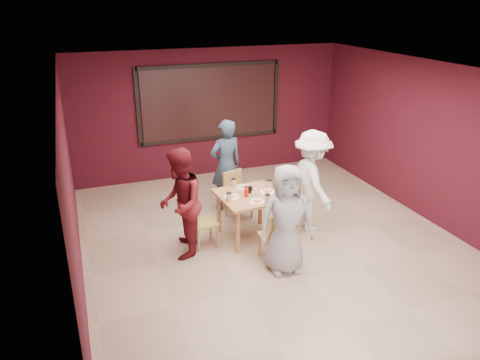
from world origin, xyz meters
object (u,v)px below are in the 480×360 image
object	(u,v)px
chair_front	(275,235)
diner_back	(226,165)
chair_back	(236,192)
chair_right	(292,201)
diner_front	(286,219)
dining_table	(250,200)
chair_left	(200,220)
diner_right	(312,181)
diner_left	(181,204)

from	to	relation	value
chair_front	diner_back	xyz separation A→B (m)	(-0.07, 2.11, 0.41)
chair_front	chair_back	world-z (taller)	chair_back
chair_back	chair_right	size ratio (longest dim) A/B	0.89
chair_front	diner_back	bearing A→B (deg)	91.92
diner_front	diner_back	distance (m)	2.36
dining_table	chair_left	world-z (taller)	dining_table
diner_right	chair_right	bearing A→B (deg)	87.52
diner_front	diner_left	world-z (taller)	diner_left
chair_left	diner_left	size ratio (longest dim) A/B	0.48
chair_front	chair_right	world-z (taller)	chair_right
chair_left	chair_right	size ratio (longest dim) A/B	0.85
chair_front	chair_back	size ratio (longest dim) A/B	0.95
chair_left	diner_right	bearing A→B (deg)	-1.08
chair_right	diner_front	distance (m)	1.29
diner_back	diner_left	bearing A→B (deg)	39.39
dining_table	diner_right	size ratio (longest dim) A/B	0.60
chair_right	diner_right	world-z (taller)	diner_right
chair_front	diner_back	world-z (taller)	diner_back
dining_table	diner_right	xyz separation A→B (m)	(1.11, -0.04, 0.20)
diner_front	chair_right	bearing A→B (deg)	67.01
dining_table	diner_back	distance (m)	1.26
diner_front	chair_back	bearing A→B (deg)	99.04
chair_right	diner_left	world-z (taller)	diner_left
diner_front	diner_left	size ratio (longest dim) A/B	0.95
dining_table	chair_left	xyz separation A→B (m)	(-0.85, -0.00, -0.22)
chair_front	chair_back	bearing A→B (deg)	90.33
dining_table	chair_right	size ratio (longest dim) A/B	1.09
dining_table	chair_left	size ratio (longest dim) A/B	1.29
dining_table	diner_right	distance (m)	1.13
dining_table	chair_back	bearing A→B (deg)	85.44
dining_table	diner_front	world-z (taller)	diner_front
chair_left	diner_left	xyz separation A→B (m)	(-0.33, -0.14, 0.40)
dining_table	diner_right	world-z (taller)	diner_right
dining_table	chair_back	distance (m)	0.87
chair_front	chair_right	bearing A→B (deg)	51.02
chair_front	diner_left	distance (m)	1.51
chair_back	chair_right	bearing A→B (deg)	-51.35
chair_front	diner_right	xyz separation A→B (m)	(1.03, 0.83, 0.42)
diner_left	chair_right	bearing A→B (deg)	110.04
chair_back	diner_left	xyz separation A→B (m)	(-1.25, -0.99, 0.38)
dining_table	diner_left	distance (m)	1.21
diner_front	chair_front	bearing A→B (deg)	108.60
chair_right	diner_left	distance (m)	1.98
chair_back	diner_back	bearing A→B (deg)	98.69
diner_back	chair_front	bearing A→B (deg)	82.07
dining_table	diner_back	xyz separation A→B (m)	(0.01, 1.25, 0.19)
diner_front	diner_back	xyz separation A→B (m)	(-0.12, 2.36, 0.05)
diner_left	diner_front	bearing A→B (deg)	70.11
diner_right	chair_front	bearing A→B (deg)	129.29
chair_left	diner_back	bearing A→B (deg)	55.44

